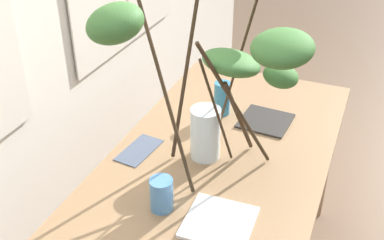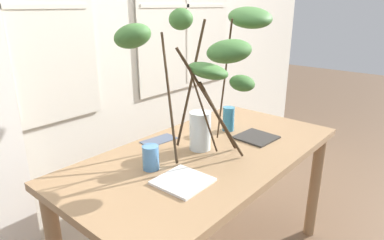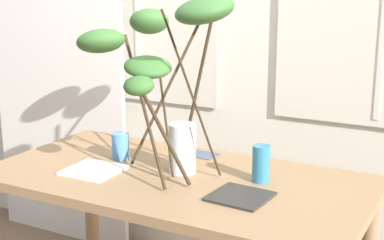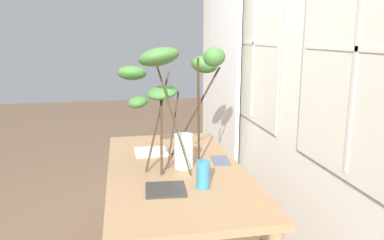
{
  "view_description": "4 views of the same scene",
  "coord_description": "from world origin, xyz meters",
  "px_view_note": "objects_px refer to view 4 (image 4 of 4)",
  "views": [
    {
      "loc": [
        -1.39,
        -0.46,
        1.83
      ],
      "look_at": [
        -0.07,
        0.08,
        0.95
      ],
      "focal_mm": 45.26,
      "sensor_mm": 36.0,
      "label": 1
    },
    {
      "loc": [
        -1.26,
        -0.97,
        1.48
      ],
      "look_at": [
        -0.02,
        0.09,
        0.91
      ],
      "focal_mm": 31.27,
      "sensor_mm": 36.0,
      "label": 2
    },
    {
      "loc": [
        1.08,
        -1.88,
        1.52
      ],
      "look_at": [
        0.05,
        0.05,
        0.98
      ],
      "focal_mm": 53.39,
      "sensor_mm": 36.0,
      "label": 3
    },
    {
      "loc": [
        2.09,
        -0.3,
        1.52
      ],
      "look_at": [
        -0.02,
        0.11,
        1.04
      ],
      "focal_mm": 34.9,
      "sensor_mm": 36.0,
      "label": 4
    }
  ],
  "objects_px": {
    "plate_square_left": "(151,152)",
    "plate_square_right": "(166,189)",
    "vase_with_branches": "(173,87)",
    "drinking_glass_blue_right": "(203,174)",
    "drinking_glass_blue_left": "(180,143)",
    "dining_table": "(176,185)"
  },
  "relations": [
    {
      "from": "vase_with_branches",
      "to": "dining_table",
      "type": "bearing_deg",
      "value": 5.54
    },
    {
      "from": "plate_square_left",
      "to": "plate_square_right",
      "type": "distance_m",
      "value": 0.65
    },
    {
      "from": "vase_with_branches",
      "to": "plate_square_left",
      "type": "relative_size",
      "value": 3.48
    },
    {
      "from": "dining_table",
      "to": "drinking_glass_blue_left",
      "type": "relative_size",
      "value": 13.38
    },
    {
      "from": "dining_table",
      "to": "plate_square_right",
      "type": "xyz_separation_m",
      "value": [
        0.32,
        -0.1,
        0.11
      ]
    },
    {
      "from": "drinking_glass_blue_left",
      "to": "drinking_glass_blue_right",
      "type": "xyz_separation_m",
      "value": [
        0.65,
        0.02,
        0.02
      ]
    },
    {
      "from": "dining_table",
      "to": "drinking_glass_blue_right",
      "type": "xyz_separation_m",
      "value": [
        0.32,
        0.1,
        0.18
      ]
    },
    {
      "from": "vase_with_branches",
      "to": "drinking_glass_blue_left",
      "type": "distance_m",
      "value": 0.52
    },
    {
      "from": "drinking_glass_blue_left",
      "to": "drinking_glass_blue_right",
      "type": "bearing_deg",
      "value": 1.68
    },
    {
      "from": "drinking_glass_blue_right",
      "to": "plate_square_left",
      "type": "distance_m",
      "value": 0.69
    },
    {
      "from": "vase_with_branches",
      "to": "plate_square_left",
      "type": "xyz_separation_m",
      "value": [
        -0.28,
        -0.11,
        -0.48
      ]
    },
    {
      "from": "plate_square_left",
      "to": "vase_with_branches",
      "type": "bearing_deg",
      "value": 22.14
    },
    {
      "from": "drinking_glass_blue_right",
      "to": "plate_square_right",
      "type": "distance_m",
      "value": 0.21
    },
    {
      "from": "plate_square_right",
      "to": "drinking_glass_blue_right",
      "type": "bearing_deg",
      "value": 89.7
    },
    {
      "from": "drinking_glass_blue_right",
      "to": "plate_square_right",
      "type": "bearing_deg",
      "value": -90.3
    },
    {
      "from": "plate_square_left",
      "to": "plate_square_right",
      "type": "relative_size",
      "value": 1.04
    },
    {
      "from": "drinking_glass_blue_right",
      "to": "plate_square_right",
      "type": "height_order",
      "value": "drinking_glass_blue_right"
    },
    {
      "from": "vase_with_branches",
      "to": "plate_square_right",
      "type": "bearing_deg",
      "value": -14.43
    },
    {
      "from": "drinking_glass_blue_left",
      "to": "plate_square_right",
      "type": "xyz_separation_m",
      "value": [
        0.65,
        -0.18,
        -0.05
      ]
    },
    {
      "from": "dining_table",
      "to": "plate_square_right",
      "type": "relative_size",
      "value": 7.63
    },
    {
      "from": "drinking_glass_blue_right",
      "to": "vase_with_branches",
      "type": "bearing_deg",
      "value": -164.52
    },
    {
      "from": "dining_table",
      "to": "vase_with_branches",
      "type": "height_order",
      "value": "vase_with_branches"
    }
  ]
}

